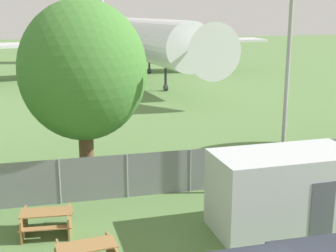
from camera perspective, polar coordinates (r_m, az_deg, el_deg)
name	(u,v)px	position (r m, az deg, el deg)	size (l,w,h in m)	color
perimeter_fence	(190,171)	(18.75, 2.72, -5.44)	(56.07, 0.07, 1.75)	gray
airplane	(131,38)	(52.50, -4.55, 10.70)	(33.53, 41.88, 12.60)	silver
portable_cabin	(284,191)	(16.01, 13.93, -7.65)	(4.79, 2.45, 2.62)	silver
picnic_bench_near_cabin	(47,220)	(15.97, -14.58, -11.01)	(1.76, 1.54, 0.76)	olive
tree_near_hangar	(83,71)	(18.79, -10.31, 6.63)	(5.04, 5.04, 7.57)	brown
light_mast	(288,58)	(18.23, 14.46, 8.07)	(0.44, 0.44, 8.94)	#99999E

